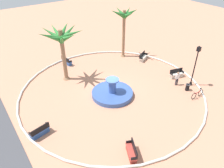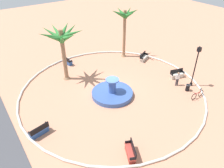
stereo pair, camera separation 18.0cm
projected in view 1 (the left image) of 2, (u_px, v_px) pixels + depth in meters
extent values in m
plane|color=tan|center=(112.00, 91.00, 22.53)|extent=(80.00, 80.00, 0.00)
torus|color=silver|center=(112.00, 90.00, 22.47)|extent=(18.66, 18.66, 0.20)
cylinder|color=#38569E|center=(112.00, 94.00, 21.74)|extent=(4.09, 4.09, 0.45)
cylinder|color=teal|center=(112.00, 94.00, 21.76)|extent=(3.60, 3.60, 0.34)
cylinder|color=#38569E|center=(112.00, 86.00, 21.24)|extent=(0.74, 0.74, 1.34)
cylinder|color=#3D5FAD|center=(112.00, 80.00, 20.84)|extent=(1.31, 1.31, 0.12)
cylinder|color=#8E6B4C|center=(124.00, 34.00, 27.57)|extent=(0.37, 0.37, 6.08)
cone|color=#8E6B4C|center=(123.00, 54.00, 29.11)|extent=(0.69, 0.69, 0.50)
cone|color=#28702D|center=(120.00, 12.00, 26.61)|extent=(1.80, 0.58, 1.26)
cone|color=#28702D|center=(118.00, 13.00, 25.99)|extent=(1.32, 1.85, 1.22)
cone|color=#28702D|center=(121.00, 14.00, 25.50)|extent=(1.21, 1.88, 1.16)
cone|color=#28702D|center=(128.00, 15.00, 25.57)|extent=(1.80, 0.60, 1.25)
cone|color=#28702D|center=(131.00, 13.00, 26.18)|extent=(1.27, 1.87, 1.17)
cone|color=#28702D|center=(127.00, 12.00, 26.66)|extent=(1.25, 1.84, 1.35)
cylinder|color=#8E6B4C|center=(64.00, 56.00, 22.90)|extent=(0.43, 0.43, 5.69)
cone|color=#8E6B4C|center=(66.00, 77.00, 24.33)|extent=(0.81, 0.81, 0.50)
cone|color=#337F38|center=(56.00, 31.00, 22.30)|extent=(2.40, 0.61, 1.40)
cone|color=#337F38|center=(51.00, 33.00, 21.91)|extent=(2.27, 1.80, 1.50)
cone|color=#337F38|center=(50.00, 36.00, 21.10)|extent=(0.71, 2.41, 1.43)
cone|color=#337F38|center=(55.00, 39.00, 20.80)|extent=(1.77, 2.27, 1.55)
cone|color=#337F38|center=(62.00, 39.00, 20.84)|extent=(2.37, 1.25, 1.67)
cone|color=#337F38|center=(68.00, 38.00, 21.06)|extent=(2.42, 1.15, 1.56)
cone|color=#337F38|center=(72.00, 34.00, 21.48)|extent=(1.93, 2.24, 1.27)
cone|color=#337F38|center=(68.00, 32.00, 22.31)|extent=(1.27, 2.42, 1.50)
cone|color=#337F38|center=(64.00, 29.00, 22.43)|extent=(2.12, 2.09, 1.17)
cube|color=beige|center=(143.00, 57.00, 28.02)|extent=(1.11, 1.66, 0.12)
cube|color=black|center=(142.00, 55.00, 27.94)|extent=(0.73, 1.49, 0.50)
cube|color=#B6ADA0|center=(143.00, 59.00, 28.16)|extent=(1.02, 1.53, 0.39)
cube|color=black|center=(146.00, 54.00, 28.48)|extent=(0.44, 0.26, 0.24)
cube|color=black|center=(141.00, 58.00, 27.40)|extent=(0.44, 0.26, 0.24)
cube|color=#335BA8|center=(39.00, 131.00, 17.19)|extent=(0.81, 1.67, 0.12)
cube|color=black|center=(40.00, 129.00, 16.91)|extent=(0.39, 1.58, 0.50)
cube|color=#2B4E8F|center=(40.00, 133.00, 17.33)|extent=(0.74, 1.53, 0.39)
cube|color=black|center=(30.00, 135.00, 16.66)|extent=(0.46, 0.17, 0.24)
cube|color=black|center=(47.00, 125.00, 17.57)|extent=(0.46, 0.17, 0.24)
cube|color=#B73D33|center=(131.00, 151.00, 15.52)|extent=(1.66, 1.14, 0.12)
cube|color=black|center=(134.00, 148.00, 15.39)|extent=(1.48, 0.76, 0.50)
cube|color=#9C342B|center=(131.00, 154.00, 15.66)|extent=(1.53, 1.05, 0.39)
cube|color=black|center=(134.00, 159.00, 14.83)|extent=(0.27, 0.44, 0.24)
cube|color=black|center=(129.00, 142.00, 16.06)|extent=(0.27, 0.44, 0.24)
cube|color=#335BA8|center=(67.00, 61.00, 27.18)|extent=(1.66, 0.73, 0.12)
cube|color=black|center=(65.00, 59.00, 26.89)|extent=(1.59, 0.32, 0.50)
cube|color=#2B4E8F|center=(67.00, 62.00, 27.32)|extent=(1.52, 0.67, 0.39)
cube|color=black|center=(63.00, 58.00, 27.55)|extent=(0.15, 0.46, 0.24)
cube|color=black|center=(70.00, 62.00, 26.65)|extent=(0.15, 0.46, 0.24)
cube|color=beige|center=(177.00, 74.00, 24.49)|extent=(0.91, 1.68, 0.12)
cube|color=black|center=(176.00, 71.00, 24.49)|extent=(0.50, 1.56, 0.50)
cube|color=#B6ADA0|center=(176.00, 76.00, 24.63)|extent=(0.84, 1.54, 0.39)
cube|color=black|center=(183.00, 72.00, 24.62)|extent=(0.46, 0.20, 0.24)
cube|color=black|center=(171.00, 74.00, 24.20)|extent=(0.46, 0.20, 0.24)
cylinder|color=black|center=(194.00, 69.00, 22.35)|extent=(0.12, 0.12, 3.98)
cylinder|color=black|center=(191.00, 84.00, 23.36)|extent=(0.28, 0.28, 0.30)
cube|color=black|center=(199.00, 49.00, 21.13)|extent=(0.32, 0.32, 0.44)
sphere|color=#F2EDCC|center=(199.00, 49.00, 21.13)|extent=(0.22, 0.22, 0.22)
cone|color=black|center=(200.00, 46.00, 20.97)|extent=(0.20, 0.20, 0.18)
cylinder|color=black|center=(187.00, 87.00, 22.44)|extent=(0.40, 0.40, 0.70)
torus|color=#4C4C51|center=(188.00, 84.00, 22.24)|extent=(0.46, 0.46, 0.06)
torus|color=black|center=(194.00, 96.00, 21.17)|extent=(0.08, 0.72, 0.72)
torus|color=black|center=(200.00, 93.00, 21.63)|extent=(0.08, 0.72, 0.72)
cylinder|color=#B21919|center=(198.00, 92.00, 21.27)|extent=(0.08, 0.95, 0.05)
cylinder|color=#B21919|center=(200.00, 90.00, 21.35)|extent=(0.04, 0.04, 0.30)
cube|color=black|center=(201.00, 89.00, 21.26)|extent=(0.11, 0.20, 0.06)
cylinder|color=#B21919|center=(195.00, 93.00, 20.99)|extent=(0.44, 0.04, 0.03)
cylinder|color=#33333D|center=(177.00, 82.00, 23.24)|extent=(0.14, 0.14, 0.81)
cylinder|color=#33333D|center=(176.00, 82.00, 23.20)|extent=(0.14, 0.14, 0.81)
cube|color=white|center=(178.00, 76.00, 22.84)|extent=(0.30, 0.39, 0.56)
sphere|color=#9E7051|center=(178.00, 73.00, 22.62)|extent=(0.22, 0.22, 0.22)
cylinder|color=white|center=(180.00, 76.00, 22.89)|extent=(0.09, 0.09, 0.53)
cylinder|color=white|center=(176.00, 77.00, 22.79)|extent=(0.09, 0.09, 0.53)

